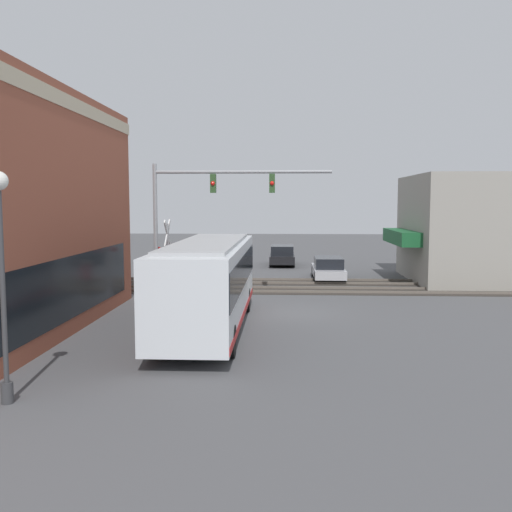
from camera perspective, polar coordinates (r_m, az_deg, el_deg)
name	(u,v)px	position (r m, az deg, el deg)	size (l,w,h in m)	color
ground_plane	(285,313)	(24.24, 2.94, -5.71)	(120.00, 120.00, 0.00)	#4C4C4F
shop_building	(474,228)	(36.15, 20.95, 2.59)	(8.58, 8.61, 6.25)	gray
city_bus	(209,281)	(20.93, -4.72, -2.49)	(11.24, 2.59, 3.26)	silver
traffic_signal_gantry	(207,199)	(27.75, -4.94, 5.69)	(0.42, 8.62, 6.52)	gray
crossing_signal	(168,250)	(28.92, -8.83, 0.64)	(1.41, 1.18, 3.81)	gray
streetlamp	(2,267)	(14.21, -24.07, -1.04)	(0.44, 0.44, 5.37)	#38383A
rail_track_near	(285,290)	(30.15, 2.92, -3.46)	(2.60, 60.00, 0.15)	#332D28
rail_track_far	(285,282)	(33.31, 2.92, -2.61)	(2.60, 60.00, 0.15)	#332D28
parked_car_silver	(328,269)	(34.61, 7.23, -1.30)	(4.73, 1.82, 1.38)	#B7B7BC
parked_car_black	(282,256)	(42.21, 2.64, -0.01)	(4.52, 1.82, 1.48)	black
pedestrian_at_crossing	(180,279)	(28.20, -7.59, -2.27)	(0.34, 0.34, 1.80)	#473828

